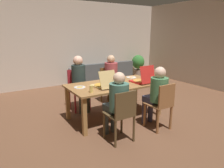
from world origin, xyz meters
TOP-DOWN VIEW (x-y plane):
  - ground_plane at (0.00, 0.00)m, footprint 20.00×20.00m
  - back_wall at (0.00, 3.33)m, footprint 7.85×0.12m
  - side_wall_right at (3.93, 1.00)m, footprint 0.12×5.66m
  - dining_table at (0.00, 0.00)m, footprint 1.91×0.99m
  - chair_0 at (-0.45, -0.93)m, footprint 0.42×0.41m
  - person_0 at (-0.45, -0.78)m, footprint 0.32×0.50m
  - chair_1 at (0.42, 0.91)m, footprint 0.43×0.41m
  - person_1 at (0.42, 0.78)m, footprint 0.32×0.52m
  - chair_2 at (-0.45, 0.91)m, footprint 0.41×0.41m
  - person_2 at (-0.45, 0.77)m, footprint 0.31×0.48m
  - chair_3 at (0.42, -0.93)m, footprint 0.39×0.42m
  - person_3 at (0.42, -0.79)m, footprint 0.32×0.49m
  - pizza_box_0 at (0.54, -0.21)m, footprint 0.36×0.45m
  - pizza_box_1 at (-0.32, -0.10)m, footprint 0.34×0.47m
  - plate_0 at (0.64, 0.28)m, footprint 0.23×0.23m
  - plate_1 at (-0.74, 0.09)m, footprint 0.22×0.22m
  - drinking_glass_0 at (-0.69, -0.32)m, footprint 0.06×0.06m
  - drinking_glass_1 at (-0.06, -0.40)m, footprint 0.07×0.07m
  - couch at (1.19, 2.69)m, footprint 2.11×0.84m
  - potted_plant at (2.94, 2.90)m, footprint 0.49×0.49m

SIDE VIEW (x-z plane):
  - ground_plane at x=0.00m, z-range 0.00..0.00m
  - couch at x=1.19m, z-range -0.11..0.66m
  - chair_3 at x=0.42m, z-range 0.03..0.91m
  - chair_1 at x=0.42m, z-range 0.05..0.94m
  - chair_0 at x=-0.45m, z-range 0.06..0.94m
  - chair_2 at x=-0.45m, z-range 0.05..0.98m
  - potted_plant at x=2.94m, z-range 0.09..0.99m
  - dining_table at x=0.00m, z-range 0.28..1.02m
  - person_0 at x=-0.45m, z-range 0.10..1.27m
  - person_3 at x=0.42m, z-range 0.11..1.28m
  - person_1 at x=0.42m, z-range 0.11..1.33m
  - person_2 at x=-0.45m, z-range 0.11..1.37m
  - plate_0 at x=0.64m, z-range 0.73..0.76m
  - plate_1 at x=-0.74m, z-range 0.73..0.76m
  - pizza_box_1 at x=-0.32m, z-range 0.62..0.96m
  - pizza_box_0 at x=0.54m, z-range 0.60..0.98m
  - drinking_glass_0 at x=-0.69m, z-range 0.74..0.87m
  - drinking_glass_1 at x=-0.06m, z-range 0.74..0.87m
  - back_wall at x=0.00m, z-range 0.00..2.79m
  - side_wall_right at x=3.93m, z-range 0.00..2.79m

